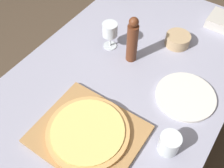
{
  "coord_description": "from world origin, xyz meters",
  "views": [
    {
      "loc": [
        0.38,
        -0.63,
        1.67
      ],
      "look_at": [
        0.01,
        -0.07,
        0.82
      ],
      "focal_mm": 42.0,
      "sensor_mm": 36.0,
      "label": 1
    }
  ],
  "objects": [
    {
      "name": "dinner_plate",
      "position": [
        0.28,
        0.09,
        0.77
      ],
      "size": [
        0.26,
        0.26,
        0.01
      ],
      "color": "silver",
      "rests_on": "dining_table"
    },
    {
      "name": "food_container",
      "position": [
        0.25,
        0.64,
        0.79
      ],
      "size": [
        0.16,
        0.14,
        0.05
      ],
      "color": "#BCB7AD",
      "rests_on": "dining_table"
    },
    {
      "name": "pepper_mill",
      "position": [
        -0.03,
        0.15,
        0.88
      ],
      "size": [
        0.05,
        0.05,
        0.24
      ],
      "color": "#5B2D19",
      "rests_on": "dining_table"
    },
    {
      "name": "pizza",
      "position": [
        0.05,
        -0.29,
        0.79
      ],
      "size": [
        0.32,
        0.32,
        0.02
      ],
      "color": "tan",
      "rests_on": "cutting_board"
    },
    {
      "name": "ground_plane",
      "position": [
        0.0,
        0.0,
        0.0
      ],
      "size": [
        12.0,
        12.0,
        0.0
      ],
      "primitive_type": "plane",
      "color": "#4C3D2D"
    },
    {
      "name": "small_bowl",
      "position": [
        0.11,
        0.37,
        0.79
      ],
      "size": [
        0.12,
        0.12,
        0.06
      ],
      "color": "tan",
      "rests_on": "dining_table"
    },
    {
      "name": "cutting_board",
      "position": [
        0.05,
        -0.29,
        0.77
      ],
      "size": [
        0.39,
        0.34,
        0.02
      ],
      "color": "#A87A47",
      "rests_on": "dining_table"
    },
    {
      "name": "wine_glass",
      "position": [
        -0.16,
        0.16,
        0.86
      ],
      "size": [
        0.07,
        0.07,
        0.14
      ],
      "color": "silver",
      "rests_on": "dining_table"
    },
    {
      "name": "dining_table",
      "position": [
        0.0,
        0.0,
        0.67
      ],
      "size": [
        0.92,
        1.61,
        0.76
      ],
      "color": "#9393A8",
      "rests_on": "ground_plane"
    },
    {
      "name": "drinking_tumbler",
      "position": [
        0.32,
        -0.17,
        0.81
      ],
      "size": [
        0.08,
        0.08,
        0.09
      ],
      "color": "silver",
      "rests_on": "dining_table"
    }
  ]
}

